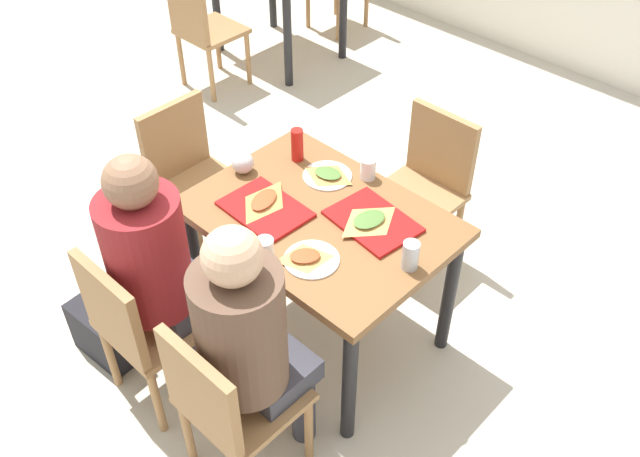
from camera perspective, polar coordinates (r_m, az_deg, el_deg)
ground_plane at (r=3.46m, az=0.00°, el=-8.27°), size 10.00×10.00×0.02m
main_table at (r=3.00m, az=0.00°, el=-0.42°), size 1.08×0.79×0.73m
chair_near_left at (r=2.94m, az=-14.59°, el=-7.42°), size 0.40×0.40×0.83m
chair_near_right at (r=2.64m, az=-7.71°, el=-13.78°), size 0.40×0.40×0.83m
chair_far_side at (r=3.56m, az=8.71°, el=3.92°), size 0.40×0.40×0.83m
chair_left_end at (r=3.65m, az=-10.57°, el=4.66°), size 0.40×0.40×0.83m
person_in_red at (r=2.81m, az=-13.13°, el=-2.62°), size 0.32×0.42×1.24m
person_in_brown_jacket at (r=2.49m, az=-5.75°, el=-8.72°), size 0.32×0.42×1.24m
tray_red_near at (r=2.96m, az=-4.49°, el=1.58°), size 0.37×0.27×0.02m
tray_red_far at (r=2.90m, az=4.31°, el=0.59°), size 0.39×0.30×0.02m
paper_plate_center at (r=3.14m, az=0.60°, el=4.32°), size 0.22×0.22×0.01m
paper_plate_near_edge at (r=2.73m, az=-0.69°, el=-2.54°), size 0.22×0.22×0.01m
pizza_slice_a at (r=2.98m, az=-4.59°, el=2.27°), size 0.19×0.25×0.02m
pizza_slice_b at (r=2.88m, az=4.02°, el=0.67°), size 0.17×0.23×0.02m
pizza_slice_c at (r=3.13m, az=0.66°, el=4.44°), size 0.20×0.17×0.02m
pizza_slice_d at (r=2.72m, az=-1.22°, el=-2.33°), size 0.20×0.21×0.02m
plastic_cup_a at (r=3.11m, az=3.92°, el=4.88°), size 0.07×0.07×0.10m
plastic_cup_b at (r=2.71m, az=-4.48°, el=-1.72°), size 0.07×0.07×0.10m
soda_can at (r=2.69m, az=7.37°, el=-2.18°), size 0.07×0.07×0.12m
condiment_bottle at (r=3.20m, az=-1.87°, el=6.82°), size 0.06×0.06×0.16m
foil_bundle at (r=3.16m, az=-6.30°, el=5.34°), size 0.10×0.10×0.10m
handbag at (r=3.40m, az=-17.21°, el=-8.13°), size 0.33×0.18×0.28m
background_chair_near at (r=5.06m, az=-9.66°, el=15.94°), size 0.40×0.40×0.83m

